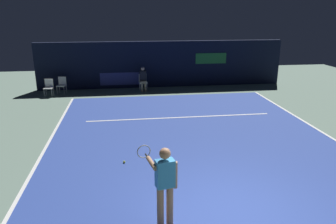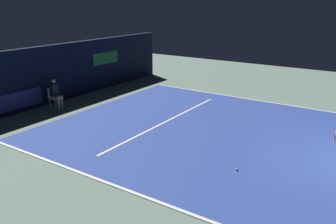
# 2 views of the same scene
# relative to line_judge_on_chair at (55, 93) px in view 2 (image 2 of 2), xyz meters

# --- Properties ---
(ground_plane) EXTENTS (28.44, 28.44, 0.00)m
(ground_plane) POSITION_rel_line_judge_on_chair_xyz_m (1.19, -6.97, -0.69)
(ground_plane) COLOR slate
(court_surface) EXTENTS (9.70, 11.36, 0.01)m
(court_surface) POSITION_rel_line_judge_on_chair_xyz_m (1.19, -6.97, -0.68)
(court_surface) COLOR #2D479E
(court_surface) RESTS_ON ground
(line_sideline_left) EXTENTS (0.10, 11.36, 0.01)m
(line_sideline_left) POSITION_rel_line_judge_on_chair_xyz_m (5.99, -6.97, -0.67)
(line_sideline_left) COLOR white
(line_sideline_left) RESTS_ON court_surface
(line_sideline_right) EXTENTS (0.10, 11.36, 0.01)m
(line_sideline_right) POSITION_rel_line_judge_on_chair_xyz_m (-3.62, -6.97, -0.67)
(line_sideline_right) COLOR white
(line_sideline_right) RESTS_ON court_surface
(line_service) EXTENTS (7.57, 0.10, 0.01)m
(line_service) POSITION_rel_line_judge_on_chair_xyz_m (1.19, -4.98, -0.67)
(line_service) COLOR white
(line_service) RESTS_ON court_surface
(back_wall) EXTENTS (14.00, 0.33, 2.60)m
(back_wall) POSITION_rel_line_judge_on_chair_xyz_m (1.18, 0.91, 0.61)
(back_wall) COLOR black
(back_wall) RESTS_ON ground
(line_judge_on_chair) EXTENTS (0.46, 0.55, 1.32)m
(line_judge_on_chair) POSITION_rel_line_judge_on_chair_xyz_m (0.00, 0.00, 0.00)
(line_judge_on_chair) COLOR white
(line_judge_on_chair) RESTS_ON ground
(tennis_ball) EXTENTS (0.07, 0.07, 0.07)m
(tennis_ball) POSITION_rel_line_judge_on_chair_xyz_m (-1.13, -8.87, -0.64)
(tennis_ball) COLOR #CCE033
(tennis_ball) RESTS_ON court_surface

